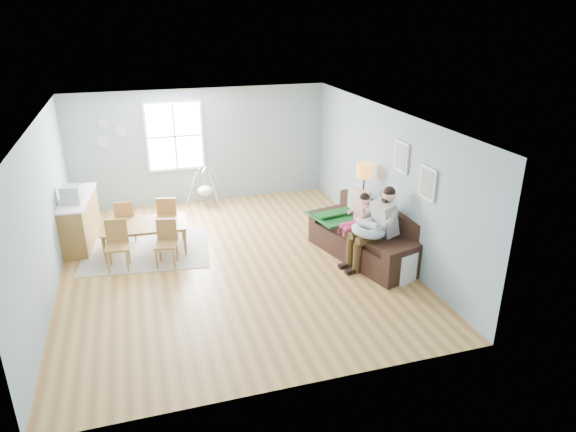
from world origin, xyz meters
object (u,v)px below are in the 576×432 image
object	(u,v)px
dining_table	(146,238)
chair_se	(166,240)
counter	(80,220)
monitor	(72,194)
storage_cube	(402,265)
chair_ne	(168,215)
father	(376,225)
chair_nw	(125,218)
chair_sw	(117,242)
floor_lamp	(364,177)
toddler	(359,214)
baby_swing	(205,190)
sofa	(369,240)

from	to	relation	value
dining_table	chair_se	xyz separation A→B (m)	(0.36, -0.63, 0.19)
counter	monitor	world-z (taller)	monitor
storage_cube	chair_ne	distance (m)	4.71
father	dining_table	bearing A→B (deg)	155.75
chair_nw	chair_se	bearing A→B (deg)	-60.97
chair_se	monitor	size ratio (longest dim) A/B	2.03
father	chair_sw	distance (m)	4.63
floor_lamp	chair_sw	distance (m)	4.79
floor_lamp	toddler	bearing A→B (deg)	-120.47
chair_nw	floor_lamp	bearing A→B (deg)	-15.23
dining_table	chair_se	distance (m)	0.75
baby_swing	dining_table	bearing A→B (deg)	-124.75
toddler	monitor	distance (m)	5.38
sofa	baby_swing	world-z (taller)	sofa
storage_cube	chair_sw	bearing A→B (deg)	158.29
sofa	monitor	xyz separation A→B (m)	(-5.24, 1.90, 0.81)
chair_nw	storage_cube	bearing A→B (deg)	-33.66
father	counter	size ratio (longest dim) A/B	0.83
dining_table	floor_lamp	bearing A→B (deg)	-5.85
chair_se	baby_swing	bearing A→B (deg)	68.03
dining_table	chair_ne	distance (m)	0.75
toddler	floor_lamp	xyz separation A→B (m)	(0.37, 0.62, 0.51)
father	chair_se	world-z (taller)	father
dining_table	storage_cube	bearing A→B (deg)	-27.26
toddler	floor_lamp	world-z (taller)	floor_lamp
father	floor_lamp	size ratio (longest dim) A/B	0.94
chair_sw	chair_se	world-z (taller)	chair_sw
toddler	chair_se	size ratio (longest dim) A/B	1.15
storage_cube	chair_ne	xyz separation A→B (m)	(-3.70, 2.91, 0.25)
father	baby_swing	bearing A→B (deg)	122.58
floor_lamp	chair_se	xyz separation A→B (m)	(-3.87, -0.02, -0.83)
chair_nw	toddler	bearing A→B (deg)	-23.92
chair_ne	monitor	xyz separation A→B (m)	(-1.71, -0.05, 0.63)
storage_cube	counter	world-z (taller)	counter
dining_table	chair_ne	size ratio (longest dim) A/B	1.78
dining_table	counter	distance (m)	1.47
storage_cube	baby_swing	distance (m)	5.26
chair_sw	monitor	xyz separation A→B (m)	(-0.73, 1.00, 0.63)
sofa	chair_ne	world-z (taller)	sofa
chair_se	monitor	distance (m)	2.05
chair_se	counter	size ratio (longest dim) A/B	0.48
chair_sw	counter	distance (m)	1.51
father	chair_ne	bearing A→B (deg)	146.42
monitor	baby_swing	distance (m)	3.24
floor_lamp	counter	size ratio (longest dim) A/B	0.89
father	chair_se	xyz separation A→B (m)	(-3.60, 1.15, -0.32)
dining_table	chair_ne	bearing A→B (deg)	49.72
toddler	chair_ne	bearing A→B (deg)	152.50
father	chair_nw	distance (m)	4.94
toddler	monitor	size ratio (longest dim) A/B	2.33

